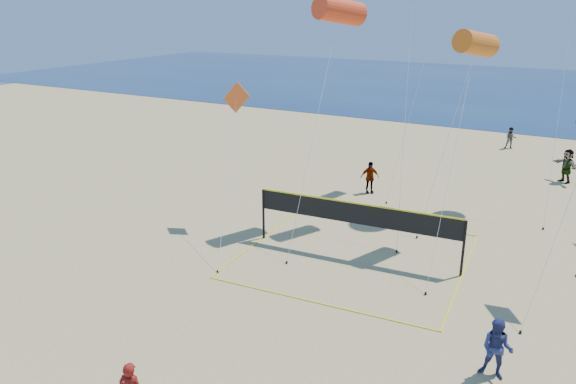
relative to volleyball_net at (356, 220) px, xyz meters
The scene contains 9 objects.
ocean 51.79m from the volleyball_net, 87.31° to the left, with size 140.00×50.00×0.03m, color #10214F.
bystander_a 8.36m from the volleyball_net, 40.44° to the right, with size 0.86×0.67×1.77m, color navy.
far_person_0 8.12m from the volleyball_net, 107.12° to the left, with size 1.02×0.43×1.75m, color gray.
far_person_1 16.40m from the volleyball_net, 65.79° to the left, with size 1.80×0.57×1.95m, color gray.
far_person_3 21.84m from the volleyball_net, 82.73° to the left, with size 0.73×0.57×1.51m, color gray.
volleyball_net is the anchor object (origin of this frame).
kite_0 8.90m from the volleyball_net, 126.46° to the left, with size 1.89×6.71×10.10m.
kite_2 8.32m from the volleyball_net, 49.94° to the left, with size 1.58×6.80×8.84m.
kite_3 7.29m from the volleyball_net, behind, with size 3.06×5.16×6.52m.
Camera 1 is at (5.24, -9.22, 9.78)m, focal length 35.00 mm.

